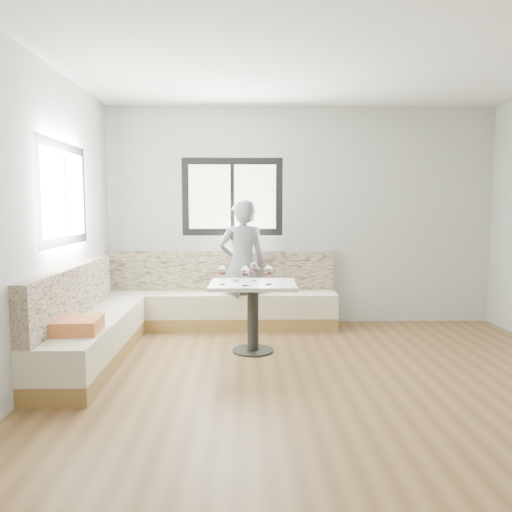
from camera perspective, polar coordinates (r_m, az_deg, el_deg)
The scene contains 9 objects.
room at distance 4.13m, azimuth 8.02°, elevation 3.97°, with size 5.01×5.01×2.81m.
banquette at distance 5.80m, azimuth -9.73°, elevation -6.30°, with size 2.90×2.80×0.95m.
table at distance 5.25m, azimuth -0.36°, elevation -5.07°, with size 0.92×0.72×0.73m.
person at distance 6.15m, azimuth -1.57°, elevation -1.04°, with size 0.59×0.39×1.61m, color slate.
olive_ramekin at distance 5.31m, azimuth -2.49°, elevation -2.73°, with size 0.09×0.09×0.04m.
wine_glass_a at distance 5.07m, azimuth -3.86°, elevation -1.73°, with size 0.09×0.09×0.20m.
wine_glass_b at distance 4.99m, azimuth -1.24°, elevation -1.84°, with size 0.09×0.09×0.20m.
wine_glass_c at distance 5.08m, azimuth 1.47°, elevation -1.71°, with size 0.09×0.09×0.20m.
wine_glass_d at distance 5.33m, azimuth -0.23°, elevation -1.36°, with size 0.09×0.09×0.20m.
Camera 1 is at (-0.75, -3.99, 1.54)m, focal length 35.00 mm.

